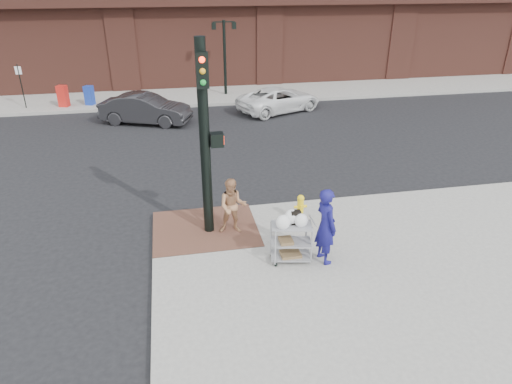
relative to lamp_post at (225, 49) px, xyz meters
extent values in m
plane|color=black|center=(-2.00, -16.00, -2.62)|extent=(220.00, 220.00, 0.00)
cube|color=gray|center=(10.50, 16.00, -2.54)|extent=(65.00, 36.00, 0.15)
cube|color=brown|center=(-2.60, -15.10, -2.46)|extent=(2.80, 2.40, 0.01)
cylinder|color=black|center=(0.00, 0.00, -0.47)|extent=(0.16, 0.16, 4.00)
cube|color=black|center=(0.00, 0.00, 1.43)|extent=(1.20, 0.06, 0.06)
cube|color=black|center=(-0.55, 0.00, 1.23)|extent=(0.22, 0.22, 0.35)
cube|color=black|center=(0.55, 0.00, 1.23)|extent=(0.22, 0.22, 0.35)
cylinder|color=black|center=(-10.50, -1.00, -1.37)|extent=(0.05, 0.05, 2.20)
cylinder|color=black|center=(-2.50, -15.20, 0.03)|extent=(0.26, 0.26, 5.00)
cube|color=black|center=(-2.20, -15.20, 0.08)|extent=(0.32, 0.28, 0.34)
cube|color=#FF260C|center=(-2.04, -15.20, 0.08)|extent=(0.02, 0.18, 0.22)
cube|color=black|center=(-2.50, -15.48, 1.83)|extent=(0.28, 0.18, 0.80)
imported|color=navy|center=(0.07, -17.15, -1.52)|extent=(0.60, 0.77, 1.89)
imported|color=#A9744F|center=(-1.88, -15.40, -1.71)|extent=(0.82, 0.68, 1.53)
imported|color=black|center=(-4.38, -4.41, -1.93)|extent=(4.43, 2.87, 1.38)
imported|color=white|center=(2.27, -3.61, -2.00)|extent=(4.87, 3.60, 1.23)
cube|color=gray|center=(-0.72, -17.00, -1.52)|extent=(1.02, 0.70, 0.03)
cube|color=gray|center=(-0.72, -17.00, -1.97)|extent=(1.02, 0.70, 0.03)
cube|color=gray|center=(-0.72, -17.00, -2.35)|extent=(1.02, 0.70, 0.03)
cube|color=black|center=(-0.61, -16.94, -1.35)|extent=(0.23, 0.15, 0.33)
cube|color=brown|center=(-0.84, -17.00, -1.91)|extent=(0.31, 0.36, 0.08)
cube|color=brown|center=(-0.72, -17.00, -2.30)|extent=(0.48, 0.38, 0.07)
cylinder|color=yellow|center=(0.07, -15.10, -2.43)|extent=(0.25, 0.25, 0.07)
cylinder|color=yellow|center=(0.07, -15.10, -2.11)|extent=(0.18, 0.18, 0.55)
sphere|color=yellow|center=(0.07, -15.10, -1.81)|extent=(0.20, 0.20, 0.20)
cylinder|color=yellow|center=(0.07, -15.10, -2.07)|extent=(0.36, 0.08, 0.08)
cube|color=red|center=(-8.60, -1.08, -1.93)|extent=(0.56, 0.53, 1.08)
cube|color=#1936A3|center=(-7.33, -0.96, -1.98)|extent=(0.53, 0.51, 0.98)
camera|label=1|loc=(-3.31, -25.90, 3.80)|focal=32.00mm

